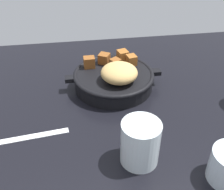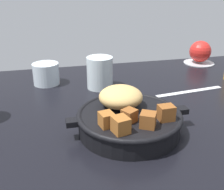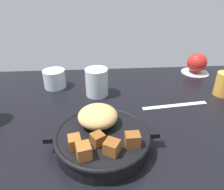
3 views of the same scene
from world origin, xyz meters
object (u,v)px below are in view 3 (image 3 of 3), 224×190
object	(u,v)px
water_glass_short	(55,79)
juice_glass_amber	(224,84)
water_glass_tall	(97,82)
cast_iron_skillet	(102,136)
red_apple	(197,63)
butter_knife	(175,105)

from	to	relation	value
water_glass_short	juice_glass_amber	bearing A→B (deg)	-9.86
water_glass_tall	juice_glass_amber	xyz separation A→B (cm)	(43.97, -3.29, -0.72)
water_glass_tall	juice_glass_amber	size ratio (longest dim) A/B	1.18
water_glass_tall	juice_glass_amber	world-z (taller)	water_glass_tall
cast_iron_skillet	red_apple	world-z (taller)	cast_iron_skillet
red_apple	butter_knife	size ratio (longest dim) A/B	0.38
cast_iron_skillet	butter_knife	world-z (taller)	cast_iron_skillet
red_apple	water_glass_short	world-z (taller)	red_apple
butter_knife	juice_glass_amber	size ratio (longest dim) A/B	2.68
butter_knife	cast_iron_skillet	bearing A→B (deg)	-150.95
water_glass_short	water_glass_tall	bearing A→B (deg)	-24.30
red_apple	water_glass_short	xyz separation A→B (cm)	(-58.49, -9.42, -1.38)
butter_knife	juice_glass_amber	distance (cm)	20.42
cast_iron_skillet	butter_knife	size ratio (longest dim) A/B	1.23
cast_iron_skillet	red_apple	distance (cm)	60.33
cast_iron_skillet	red_apple	bearing A→B (deg)	45.96
red_apple	butter_knife	world-z (taller)	red_apple
juice_glass_amber	butter_knife	bearing A→B (deg)	-161.63
juice_glass_amber	cast_iron_skillet	bearing A→B (deg)	-151.34
water_glass_tall	cast_iron_skillet	bearing A→B (deg)	-88.15
water_glass_tall	water_glass_short	bearing A→B (deg)	155.70
cast_iron_skillet	juice_glass_amber	bearing A→B (deg)	28.66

